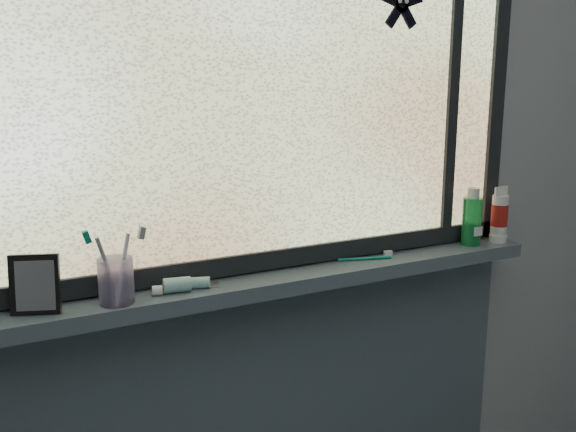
# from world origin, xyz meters

# --- Properties ---
(wall_back) EXTENTS (3.00, 0.01, 2.50)m
(wall_back) POSITION_xyz_m (0.00, 1.30, 1.25)
(wall_back) COLOR #9EA3A8
(wall_back) RESTS_ON ground
(windowsill) EXTENTS (1.62, 0.14, 0.04)m
(windowsill) POSITION_xyz_m (0.00, 1.23, 1.00)
(windowsill) COLOR #485660
(windowsill) RESTS_ON wall_back
(window_pane) EXTENTS (1.50, 0.01, 1.00)m
(window_pane) POSITION_xyz_m (0.00, 1.28, 1.53)
(window_pane) COLOR silver
(window_pane) RESTS_ON wall_back
(frame_bottom) EXTENTS (1.60, 0.03, 0.05)m
(frame_bottom) POSITION_xyz_m (0.00, 1.28, 1.05)
(frame_bottom) COLOR black
(frame_bottom) RESTS_ON windowsill
(frame_right) EXTENTS (0.05, 0.03, 1.10)m
(frame_right) POSITION_xyz_m (0.78, 1.28, 1.53)
(frame_right) COLOR black
(frame_right) RESTS_ON wall_back
(frame_mullion) EXTENTS (0.03, 0.03, 1.00)m
(frame_mullion) POSITION_xyz_m (0.60, 1.28, 1.53)
(frame_mullion) COLOR black
(frame_mullion) RESTS_ON wall_back
(starfish_sticker) EXTENTS (0.15, 0.02, 0.15)m
(starfish_sticker) POSITION_xyz_m (0.40, 1.27, 1.72)
(starfish_sticker) COLOR black
(starfish_sticker) RESTS_ON window_pane
(vanity_mirror) EXTENTS (0.12, 0.09, 0.13)m
(vanity_mirror) POSITION_xyz_m (-0.59, 1.23, 1.09)
(vanity_mirror) COLOR black
(vanity_mirror) RESTS_ON windowsill
(toothpaste_tube) EXTENTS (0.21, 0.09, 0.04)m
(toothpaste_tube) POSITION_xyz_m (-0.25, 1.22, 1.04)
(toothpaste_tube) COLOR white
(toothpaste_tube) RESTS_ON windowsill
(toothbrush_cup) EXTENTS (0.08, 0.08, 0.11)m
(toothbrush_cup) POSITION_xyz_m (-0.42, 1.21, 1.07)
(toothbrush_cup) COLOR #BFADE5
(toothbrush_cup) RESTS_ON windowsill
(toothbrush_lying) EXTENTS (0.19, 0.07, 0.01)m
(toothbrush_lying) POSITION_xyz_m (0.28, 1.24, 1.03)
(toothbrush_lying) COLOR #0D7B66
(toothbrush_lying) RESTS_ON windowsill
(mouthwash_bottle) EXTENTS (0.08, 0.08, 0.15)m
(mouthwash_bottle) POSITION_xyz_m (0.66, 1.23, 1.11)
(mouthwash_bottle) COLOR green
(mouthwash_bottle) RESTS_ON windowsill
(cream_tube) EXTENTS (0.06, 0.06, 0.12)m
(cream_tube) POSITION_xyz_m (0.77, 1.22, 1.11)
(cream_tube) COLOR silver
(cream_tube) RESTS_ON windowsill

